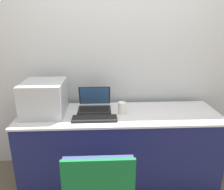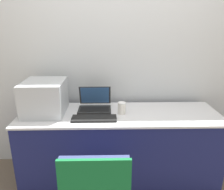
{
  "view_description": "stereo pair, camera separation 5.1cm",
  "coord_description": "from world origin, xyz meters",
  "px_view_note": "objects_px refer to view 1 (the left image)",
  "views": [
    {
      "loc": [
        -0.17,
        -1.69,
        1.6
      ],
      "look_at": [
        -0.08,
        0.33,
        0.95
      ],
      "focal_mm": 35.0,
      "sensor_mm": 36.0,
      "label": 1
    },
    {
      "loc": [
        -0.12,
        -1.69,
        1.6
      ],
      "look_at": [
        -0.08,
        0.33,
        0.95
      ],
      "focal_mm": 35.0,
      "sensor_mm": 36.0,
      "label": 2
    }
  ],
  "objects_px": {
    "printer": "(44,97)",
    "coffee_cup": "(122,108)",
    "external_keyboard": "(95,119)",
    "laptop_left": "(94,104)"
  },
  "relations": [
    {
      "from": "printer",
      "to": "external_keyboard",
      "type": "bearing_deg",
      "value": -19.94
    },
    {
      "from": "printer",
      "to": "coffee_cup",
      "type": "relative_size",
      "value": 3.65
    },
    {
      "from": "coffee_cup",
      "to": "printer",
      "type": "bearing_deg",
      "value": 176.6
    },
    {
      "from": "external_keyboard",
      "to": "laptop_left",
      "type": "bearing_deg",
      "value": 91.6
    },
    {
      "from": "laptop_left",
      "to": "external_keyboard",
      "type": "bearing_deg",
      "value": -88.4
    },
    {
      "from": "laptop_left",
      "to": "external_keyboard",
      "type": "distance_m",
      "value": 0.27
    },
    {
      "from": "printer",
      "to": "laptop_left",
      "type": "relative_size",
      "value": 1.28
    },
    {
      "from": "printer",
      "to": "coffee_cup",
      "type": "height_order",
      "value": "printer"
    },
    {
      "from": "printer",
      "to": "external_keyboard",
      "type": "height_order",
      "value": "printer"
    },
    {
      "from": "external_keyboard",
      "to": "coffee_cup",
      "type": "xyz_separation_m",
      "value": [
        0.26,
        0.13,
        0.05
      ]
    }
  ]
}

